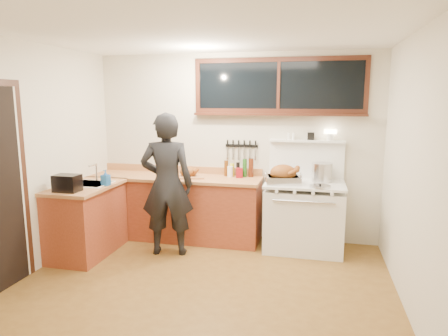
% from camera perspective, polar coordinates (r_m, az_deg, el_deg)
% --- Properties ---
extents(ground_plane, '(4.00, 3.50, 0.02)m').
position_cam_1_polar(ground_plane, '(4.40, -3.27, -16.95)').
color(ground_plane, brown).
extents(room_shell, '(4.10, 3.60, 2.65)m').
position_cam_1_polar(room_shell, '(3.94, -3.51, 5.15)').
color(room_shell, beige).
rests_on(room_shell, ground).
extents(counter_back, '(2.44, 0.64, 1.00)m').
position_cam_1_polar(counter_back, '(5.76, -6.94, -5.51)').
color(counter_back, maroon).
rests_on(counter_back, ground).
extents(counter_left, '(0.64, 1.09, 0.90)m').
position_cam_1_polar(counter_left, '(5.43, -19.00, -6.96)').
color(counter_left, maroon).
rests_on(counter_left, ground).
extents(sink_unit, '(0.50, 0.45, 0.37)m').
position_cam_1_polar(sink_unit, '(5.39, -18.63, -2.73)').
color(sink_unit, white).
rests_on(sink_unit, counter_left).
extents(vintage_stove, '(1.02, 0.74, 1.57)m').
position_cam_1_polar(vintage_stove, '(5.39, 11.34, -6.57)').
color(vintage_stove, white).
rests_on(vintage_stove, ground).
extents(back_window, '(2.32, 0.13, 0.77)m').
position_cam_1_polar(back_window, '(5.51, 7.77, 10.71)').
color(back_window, black).
rests_on(back_window, room_shell).
extents(knife_strip, '(0.46, 0.03, 0.28)m').
position_cam_1_polar(knife_strip, '(5.63, 2.52, 3.08)').
color(knife_strip, black).
rests_on(knife_strip, room_shell).
extents(man, '(0.74, 0.56, 1.81)m').
position_cam_1_polar(man, '(5.09, -8.14, -2.35)').
color(man, black).
rests_on(man, ground).
extents(soap_bottle, '(0.10, 0.11, 0.20)m').
position_cam_1_polar(soap_bottle, '(5.20, -16.56, -1.33)').
color(soap_bottle, '#215EA6').
rests_on(soap_bottle, counter_left).
extents(toaster, '(0.29, 0.20, 0.20)m').
position_cam_1_polar(toaster, '(5.01, -21.50, -2.03)').
color(toaster, black).
rests_on(toaster, counter_left).
extents(cutting_board, '(0.51, 0.43, 0.14)m').
position_cam_1_polar(cutting_board, '(5.54, -5.06, -0.77)').
color(cutting_board, '#B37747').
rests_on(cutting_board, counter_back).
extents(roast_turkey, '(0.48, 0.40, 0.25)m').
position_cam_1_polar(roast_turkey, '(5.16, 8.48, -1.10)').
color(roast_turkey, silver).
rests_on(roast_turkey, vintage_stove).
extents(stockpot, '(0.29, 0.29, 0.25)m').
position_cam_1_polar(stockpot, '(5.37, 13.82, -0.60)').
color(stockpot, silver).
rests_on(stockpot, vintage_stove).
extents(saucepan, '(0.18, 0.28, 0.11)m').
position_cam_1_polar(saucepan, '(5.47, 13.40, -1.12)').
color(saucepan, silver).
rests_on(saucepan, vintage_stove).
extents(pot_lid, '(0.27, 0.27, 0.04)m').
position_cam_1_polar(pot_lid, '(5.05, 13.55, -2.54)').
color(pot_lid, silver).
rests_on(pot_lid, vintage_stove).
extents(coffee_tin, '(0.10, 0.09, 0.13)m').
position_cam_1_polar(coffee_tin, '(5.49, 2.21, -0.70)').
color(coffee_tin, maroon).
rests_on(coffee_tin, counter_back).
extents(pitcher, '(0.10, 0.10, 0.15)m').
position_cam_1_polar(pitcher, '(5.54, 0.87, -0.53)').
color(pitcher, white).
rests_on(pitcher, counter_back).
extents(bottle_cluster, '(0.42, 0.07, 0.26)m').
position_cam_1_polar(bottle_cluster, '(5.57, 2.36, -0.06)').
color(bottle_cluster, black).
rests_on(bottle_cluster, counter_back).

